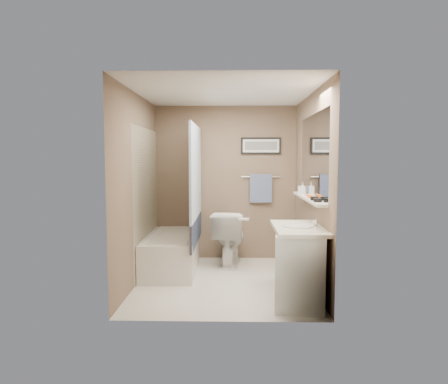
{
  "coord_description": "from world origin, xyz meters",
  "views": [
    {
      "loc": [
        0.11,
        -5.02,
        1.59
      ],
      "look_at": [
        0.0,
        0.15,
        1.15
      ],
      "focal_mm": 32.0,
      "sensor_mm": 36.0,
      "label": 1
    }
  ],
  "objects_px": {
    "hair_brush_front": "(309,196)",
    "soap_bottle": "(303,188)",
    "glass_jar": "(301,190)",
    "toilet": "(229,238)",
    "vanity": "(299,266)",
    "candle_bowl_near": "(318,200)",
    "candle_bowl_far": "(314,199)",
    "bathtub": "(172,252)"
  },
  "relations": [
    {
      "from": "hair_brush_front",
      "to": "glass_jar",
      "type": "distance_m",
      "value": 0.6
    },
    {
      "from": "hair_brush_front",
      "to": "glass_jar",
      "type": "bearing_deg",
      "value": 90.0
    },
    {
      "from": "candle_bowl_far",
      "to": "soap_bottle",
      "type": "distance_m",
      "value": 0.77
    },
    {
      "from": "vanity",
      "to": "hair_brush_front",
      "type": "height_order",
      "value": "hair_brush_front"
    },
    {
      "from": "candle_bowl_near",
      "to": "soap_bottle",
      "type": "bearing_deg",
      "value": 90.0
    },
    {
      "from": "candle_bowl_far",
      "to": "hair_brush_front",
      "type": "relative_size",
      "value": 0.41
    },
    {
      "from": "hair_brush_front",
      "to": "soap_bottle",
      "type": "xyz_separation_m",
      "value": [
        0.0,
        0.47,
        0.06
      ]
    },
    {
      "from": "bathtub",
      "to": "candle_bowl_far",
      "type": "bearing_deg",
      "value": -32.55
    },
    {
      "from": "toilet",
      "to": "soap_bottle",
      "type": "relative_size",
      "value": 5.26
    },
    {
      "from": "bathtub",
      "to": "candle_bowl_near",
      "type": "height_order",
      "value": "candle_bowl_near"
    },
    {
      "from": "bathtub",
      "to": "candle_bowl_far",
      "type": "height_order",
      "value": "candle_bowl_far"
    },
    {
      "from": "hair_brush_front",
      "to": "soap_bottle",
      "type": "distance_m",
      "value": 0.47
    },
    {
      "from": "vanity",
      "to": "soap_bottle",
      "type": "height_order",
      "value": "soap_bottle"
    },
    {
      "from": "vanity",
      "to": "candle_bowl_near",
      "type": "bearing_deg",
      "value": -1.75
    },
    {
      "from": "vanity",
      "to": "glass_jar",
      "type": "xyz_separation_m",
      "value": [
        0.19,
        1.05,
        0.77
      ]
    },
    {
      "from": "toilet",
      "to": "glass_jar",
      "type": "bearing_deg",
      "value": 160.4
    },
    {
      "from": "candle_bowl_near",
      "to": "hair_brush_front",
      "type": "distance_m",
      "value": 0.48
    },
    {
      "from": "toilet",
      "to": "vanity",
      "type": "xyz_separation_m",
      "value": [
        0.78,
        -1.53,
        -0.01
      ]
    },
    {
      "from": "hair_brush_front",
      "to": "candle_bowl_far",
      "type": "bearing_deg",
      "value": -90.0
    },
    {
      "from": "candle_bowl_near",
      "to": "toilet",
      "type": "bearing_deg",
      "value": 121.88
    },
    {
      "from": "glass_jar",
      "to": "soap_bottle",
      "type": "bearing_deg",
      "value": -90.0
    },
    {
      "from": "vanity",
      "to": "bathtub",
      "type": "bearing_deg",
      "value": 150.43
    },
    {
      "from": "bathtub",
      "to": "vanity",
      "type": "distance_m",
      "value": 2.02
    },
    {
      "from": "glass_jar",
      "to": "candle_bowl_far",
      "type": "bearing_deg",
      "value": -90.0
    },
    {
      "from": "toilet",
      "to": "hair_brush_front",
      "type": "xyz_separation_m",
      "value": [
        0.97,
        -1.08,
        0.73
      ]
    },
    {
      "from": "bathtub",
      "to": "hair_brush_front",
      "type": "distance_m",
      "value": 2.14
    },
    {
      "from": "toilet",
      "to": "hair_brush_front",
      "type": "bearing_deg",
      "value": 138.56
    },
    {
      "from": "candle_bowl_far",
      "to": "soap_bottle",
      "type": "height_order",
      "value": "soap_bottle"
    },
    {
      "from": "glass_jar",
      "to": "toilet",
      "type": "bearing_deg",
      "value": 153.64
    },
    {
      "from": "toilet",
      "to": "glass_jar",
      "type": "relative_size",
      "value": 8.13
    },
    {
      "from": "toilet",
      "to": "soap_bottle",
      "type": "distance_m",
      "value": 1.39
    },
    {
      "from": "hair_brush_front",
      "to": "soap_bottle",
      "type": "height_order",
      "value": "soap_bottle"
    },
    {
      "from": "vanity",
      "to": "candle_bowl_far",
      "type": "relative_size",
      "value": 10.0
    },
    {
      "from": "glass_jar",
      "to": "soap_bottle",
      "type": "relative_size",
      "value": 0.65
    },
    {
      "from": "candle_bowl_far",
      "to": "glass_jar",
      "type": "distance_m",
      "value": 0.9
    },
    {
      "from": "soap_bottle",
      "to": "glass_jar",
      "type": "bearing_deg",
      "value": 90.0
    },
    {
      "from": "vanity",
      "to": "candle_bowl_far",
      "type": "distance_m",
      "value": 0.77
    },
    {
      "from": "bathtub",
      "to": "candle_bowl_near",
      "type": "bearing_deg",
      "value": -36.48
    },
    {
      "from": "toilet",
      "to": "hair_brush_front",
      "type": "height_order",
      "value": "hair_brush_front"
    },
    {
      "from": "candle_bowl_far",
      "to": "soap_bottle",
      "type": "bearing_deg",
      "value": 90.0
    },
    {
      "from": "hair_brush_front",
      "to": "soap_bottle",
      "type": "relative_size",
      "value": 1.42
    },
    {
      "from": "glass_jar",
      "to": "hair_brush_front",
      "type": "bearing_deg",
      "value": -90.0
    }
  ]
}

